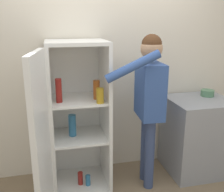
# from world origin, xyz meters

# --- Properties ---
(wall_back) EXTENTS (7.00, 0.06, 2.55)m
(wall_back) POSITION_xyz_m (0.00, 0.98, 1.27)
(wall_back) COLOR beige
(wall_back) RESTS_ON ground_plane
(refrigerator) EXTENTS (0.74, 1.18, 1.60)m
(refrigerator) POSITION_xyz_m (-0.42, 0.55, 0.80)
(refrigerator) COLOR white
(refrigerator) RESTS_ON ground_plane
(person) EXTENTS (0.65, 0.54, 1.66)m
(person) POSITION_xyz_m (0.39, 0.47, 1.07)
(person) COLOR #384770
(person) RESTS_ON ground_plane
(counter) EXTENTS (0.72, 0.65, 0.91)m
(counter) POSITION_xyz_m (1.08, 0.61, 0.45)
(counter) COLOR gray
(counter) RESTS_ON ground_plane
(bowl) EXTENTS (0.16, 0.16, 0.07)m
(bowl) POSITION_xyz_m (1.23, 0.72, 0.94)
(bowl) COLOR #517F5B
(bowl) RESTS_ON counter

